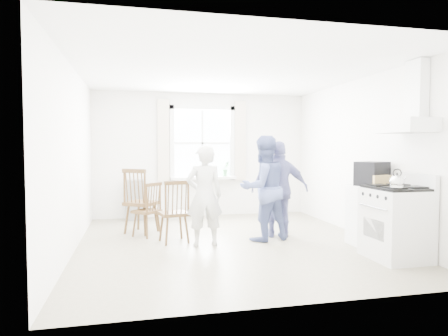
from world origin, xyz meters
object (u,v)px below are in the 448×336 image
(low_cabinet, at_px, (370,216))
(windsor_chair_c, at_px, (151,203))
(person_right, at_px, (280,189))
(windsor_chair_b, at_px, (137,194))
(stereo_stack, at_px, (372,174))
(windsor_chair_a, at_px, (176,205))
(gas_stove, at_px, (396,222))
(person_left, at_px, (204,196))
(person_mid, at_px, (263,188))

(low_cabinet, bearing_deg, windsor_chair_c, 156.92)
(person_right, bearing_deg, windsor_chair_b, -0.88)
(low_cabinet, distance_m, stereo_stack, 0.63)
(windsor_chair_b, bearing_deg, windsor_chair_a, -55.19)
(person_right, bearing_deg, windsor_chair_a, 19.97)
(gas_stove, bearing_deg, windsor_chair_c, 146.41)
(stereo_stack, distance_m, person_left, 2.47)
(stereo_stack, distance_m, windsor_chair_c, 3.46)
(windsor_chair_b, bearing_deg, person_left, -46.98)
(windsor_chair_b, height_order, person_mid, person_mid)
(stereo_stack, distance_m, windsor_chair_a, 2.93)
(windsor_chair_a, relative_size, person_mid, 0.59)
(person_mid, bearing_deg, low_cabinet, 139.48)
(gas_stove, height_order, person_mid, person_mid)
(stereo_stack, bearing_deg, gas_stove, -95.06)
(gas_stove, height_order, low_cabinet, gas_stove)
(low_cabinet, xyz_separation_m, windsor_chair_c, (-3.14, 1.34, 0.10))
(windsor_chair_c, distance_m, person_right, 2.11)
(windsor_chair_b, distance_m, person_right, 2.38)
(windsor_chair_b, distance_m, windsor_chair_c, 0.35)
(person_mid, xyz_separation_m, person_right, (0.33, 0.17, -0.04))
(person_right, bearing_deg, windsor_chair_c, 3.72)
(low_cabinet, height_order, person_right, person_right)
(windsor_chair_b, xyz_separation_m, person_left, (0.97, -1.03, 0.07))
(stereo_stack, relative_size, windsor_chair_b, 0.45)
(low_cabinet, relative_size, windsor_chair_c, 1.00)
(stereo_stack, xyz_separation_m, windsor_chair_a, (-2.77, 0.82, -0.48))
(low_cabinet, xyz_separation_m, person_right, (-1.09, 0.87, 0.33))
(gas_stove, bearing_deg, windsor_chair_a, 151.62)
(stereo_stack, distance_m, windsor_chair_b, 3.74)
(windsor_chair_a, bearing_deg, windsor_chair_b, 124.81)
(gas_stove, distance_m, low_cabinet, 0.70)
(gas_stove, height_order, stereo_stack, stereo_stack)
(windsor_chair_a, height_order, windsor_chair_c, windsor_chair_a)
(gas_stove, xyz_separation_m, windsor_chair_c, (-3.07, 2.04, 0.06))
(gas_stove, relative_size, person_mid, 0.68)
(gas_stove, height_order, windsor_chair_b, gas_stove)
(person_left, height_order, person_mid, person_mid)
(windsor_chair_a, xyz_separation_m, person_mid, (1.36, -0.07, 0.23))
(windsor_chair_a, height_order, person_mid, person_mid)
(low_cabinet, height_order, windsor_chair_b, windsor_chair_b)
(low_cabinet, xyz_separation_m, stereo_stack, (-0.01, -0.05, 0.63))
(windsor_chair_a, bearing_deg, low_cabinet, -15.41)
(person_left, relative_size, person_right, 0.95)
(person_left, height_order, person_right, person_right)
(gas_stove, relative_size, person_left, 0.75)
(windsor_chair_c, relative_size, person_left, 0.60)
(gas_stove, relative_size, windsor_chair_b, 1.00)
(windsor_chair_a, bearing_deg, windsor_chair_c, 121.54)
(low_cabinet, distance_m, windsor_chair_a, 2.89)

